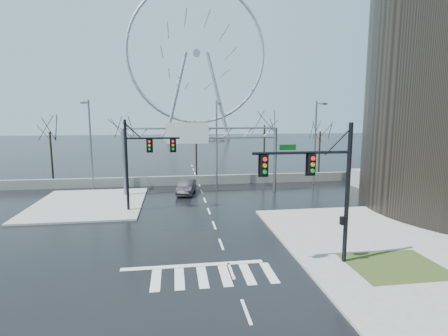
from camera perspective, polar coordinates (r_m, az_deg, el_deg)
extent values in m
plane|color=black|center=(23.42, -0.47, -12.33)|extent=(260.00, 260.00, 0.00)
cube|color=gray|center=(28.22, 19.76, -8.99)|extent=(12.00, 10.00, 0.15)
cube|color=gray|center=(35.59, -21.16, -5.42)|extent=(10.00, 12.00, 0.15)
cube|color=#263A18|center=(22.10, 26.13, -14.15)|extent=(5.00, 4.00, 0.02)
cube|color=slate|center=(42.49, -4.12, -1.96)|extent=(52.00, 0.50, 1.10)
cylinder|color=black|center=(20.50, 19.48, -4.21)|extent=(0.24, 0.24, 8.00)
cylinder|color=black|center=(19.01, 12.61, 2.44)|extent=(5.40, 0.16, 0.16)
cube|color=black|center=(19.12, 14.11, 0.61)|extent=(0.35, 0.28, 1.05)
cube|color=black|center=(18.30, 6.56, 0.46)|extent=(0.35, 0.28, 1.05)
cylinder|color=black|center=(31.23, -15.61, 0.28)|extent=(0.24, 0.24, 8.00)
cylinder|color=black|center=(30.77, -11.53, 4.80)|extent=(4.60, 0.16, 0.16)
cube|color=black|center=(30.69, -12.07, 3.65)|extent=(0.35, 0.28, 1.05)
cube|color=black|center=(30.62, -8.32, 3.74)|extent=(0.35, 0.28, 1.05)
cylinder|color=slate|center=(37.33, -15.94, 0.82)|extent=(0.36, 0.36, 7.00)
cylinder|color=slate|center=(38.57, 8.33, 1.31)|extent=(0.36, 0.36, 7.00)
cylinder|color=slate|center=(36.80, -3.66, 6.50)|extent=(16.00, 0.20, 0.20)
cylinder|color=slate|center=(36.85, -3.65, 4.95)|extent=(16.00, 0.20, 0.20)
cube|color=#084211|center=(36.58, -5.99, 5.68)|extent=(4.20, 0.10, 2.00)
cube|color=silver|center=(36.52, -5.98, 5.67)|extent=(4.40, 0.02, 2.20)
cylinder|color=slate|center=(41.30, -20.91, 3.41)|extent=(0.20, 0.20, 10.00)
cylinder|color=slate|center=(40.11, -21.62, 9.96)|extent=(0.12, 2.20, 0.12)
cube|color=slate|center=(39.14, -21.95, 9.84)|extent=(0.50, 0.70, 0.18)
cylinder|color=slate|center=(40.60, -1.21, 3.90)|extent=(0.20, 0.20, 10.00)
cylinder|color=slate|center=(39.39, -1.03, 10.59)|extent=(0.12, 2.20, 0.12)
cube|color=slate|center=(38.39, -0.84, 10.49)|extent=(0.50, 0.70, 0.18)
cylinder|color=slate|center=(43.72, 14.64, 3.96)|extent=(0.20, 0.20, 10.00)
cylinder|color=slate|center=(42.59, 15.46, 10.14)|extent=(0.12, 2.20, 0.12)
cube|color=slate|center=(41.67, 16.01, 10.02)|extent=(0.50, 0.70, 0.18)
cylinder|color=black|center=(48.36, -26.33, 1.57)|extent=(0.24, 0.24, 6.30)
cylinder|color=black|center=(45.84, -15.78, 2.08)|extent=(0.24, 0.24, 6.75)
cylinder|color=black|center=(46.57, -4.55, 1.93)|extent=(0.24, 0.24, 5.85)
cylinder|color=black|center=(46.96, 6.55, 2.67)|extent=(0.24, 0.24, 7.02)
cylinder|color=black|center=(50.11, 15.29, 2.28)|extent=(0.24, 0.24, 6.12)
cube|color=gray|center=(117.19, -4.34, 4.82)|extent=(18.00, 6.00, 1.00)
torus|color=#B2B2B7|center=(118.56, -4.50, 18.20)|extent=(45.00, 1.00, 45.00)
cylinder|color=#B2B2B7|center=(118.56, -4.50, 18.20)|extent=(2.40, 1.50, 2.40)
cylinder|color=#B2B2B7|center=(116.79, -7.92, 11.38)|extent=(8.28, 1.20, 28.82)
cylinder|color=#B2B2B7|center=(117.74, -0.95, 11.44)|extent=(8.28, 1.20, 28.82)
imported|color=black|center=(37.59, -6.16, -3.10)|extent=(2.41, 4.72, 1.48)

